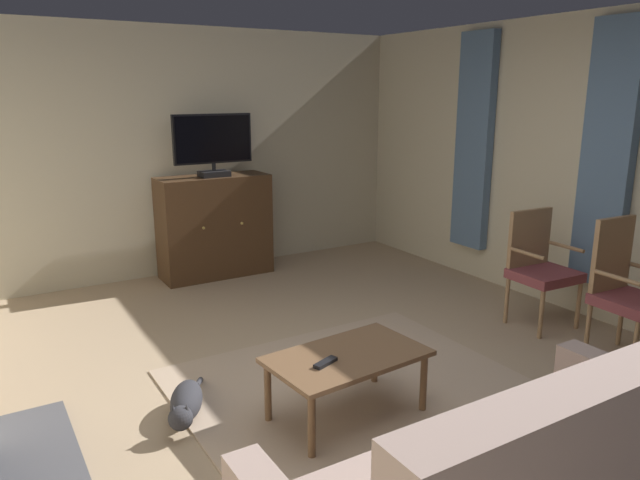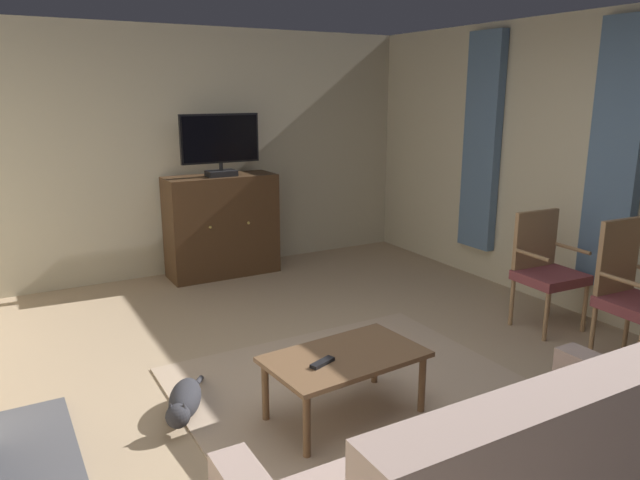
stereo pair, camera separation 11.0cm
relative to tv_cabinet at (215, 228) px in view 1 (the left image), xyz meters
name	(u,v)px [view 1 (the left image)]	position (x,y,z in m)	size (l,w,h in m)	color
ground_plane	(358,400)	(-0.21, -3.01, -0.54)	(5.77, 7.23, 0.04)	tan
wall_back	(181,153)	(-0.21, 0.35, 0.79)	(5.77, 0.10, 2.61)	#B2A88E
wall_right_with_window	(623,172)	(2.42, -3.01, 0.79)	(0.10, 7.23, 2.61)	#BBB095
curtain_panel_near	(608,156)	(2.31, -2.94, 0.92)	(0.10, 0.44, 2.19)	slate
curtain_panel_far	(474,142)	(2.31, -1.44, 0.92)	(0.10, 0.44, 2.19)	slate
rug_central	(357,391)	(-0.17, -2.95, -0.51)	(2.24, 2.01, 0.01)	tan
tv_cabinet	(215,228)	(0.00, 0.00, 0.00)	(1.17, 0.49, 1.08)	black
television	(213,143)	(0.00, -0.05, 0.91)	(0.84, 0.20, 0.64)	black
coffee_table	(347,361)	(-0.40, -3.17, -0.15)	(0.99, 0.63, 0.42)	brown
tv_remote	(326,363)	(-0.59, -3.21, -0.09)	(0.17, 0.05, 0.02)	black
side_chair_nearest_door	(625,288)	(1.84, -3.50, 0.02)	(0.47, 0.47, 1.05)	brown
side_chair_beside_plant	(540,265)	(1.84, -2.74, 0.00)	(0.52, 0.46, 0.98)	brown
cat	(186,403)	(-1.26, -2.67, -0.42)	(0.42, 0.66, 0.21)	#2D2D33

